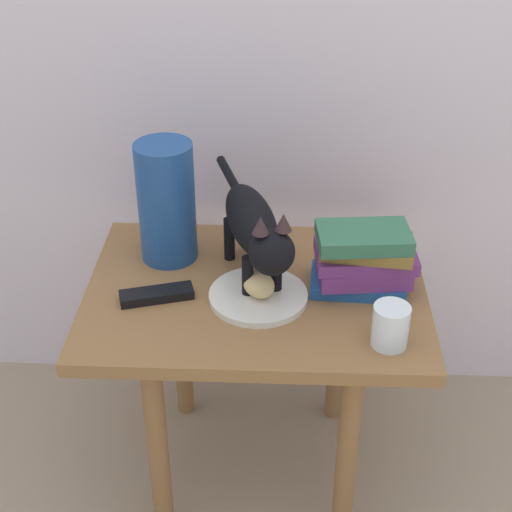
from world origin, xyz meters
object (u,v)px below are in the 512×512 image
green_vase (167,202)px  book_stack (363,259)px  bread_roll (259,284)px  cat (255,228)px  side_table (256,320)px  tv_remote (157,295)px  candle_jar (390,328)px  plate (258,296)px

green_vase → book_stack: bearing=-14.6°
bread_roll → cat: bearing=98.9°
side_table → cat: size_ratio=1.54×
bread_roll → tv_remote: (-0.21, -0.01, -0.03)m
tv_remote → candle_jar: bearing=-31.9°
cat → green_vase: green_vase is taller
side_table → tv_remote: 0.23m
candle_jar → plate: bearing=151.8°
side_table → book_stack: (0.22, 0.01, 0.16)m
plate → cat: cat is taller
bread_roll → book_stack: book_stack is taller
side_table → tv_remote: size_ratio=4.73×
book_stack → candle_jar: (0.04, -0.19, -0.03)m
side_table → candle_jar: 0.33m
bread_roll → candle_jar: bearing=-27.8°
side_table → green_vase: (-0.20, 0.12, 0.22)m
book_stack → tv_remote: (-0.42, -0.06, -0.06)m
plate → candle_jar: (0.25, -0.14, 0.03)m
green_vase → tv_remote: 0.21m
cat → tv_remote: 0.24m
cat → tv_remote: (-0.20, -0.07, -0.12)m
plate → book_stack: 0.23m
bread_roll → green_vase: 0.28m
book_stack → side_table: bearing=-176.9°
plate → side_table: bearing=99.3°
cat → green_vase: 0.22m
bread_roll → book_stack: 0.22m
side_table → candle_jar: size_ratio=8.36×
bread_roll → cat: 0.11m
side_table → cat: 0.22m
candle_jar → tv_remote: size_ratio=0.57×
cat → green_vase: bearing=153.6°
bread_roll → book_stack: bearing=13.9°
plate → book_stack: book_stack is taller
book_stack → green_vase: green_vase is taller
bread_roll → cat: (-0.01, 0.06, 0.09)m
side_table → cat: bearing=97.6°
green_vase → candle_jar: (0.46, -0.29, -0.10)m
plate → green_vase: 0.29m
candle_jar → tv_remote: candle_jar is taller
plate → candle_jar: candle_jar is taller
green_vase → cat: bearing=-26.4°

